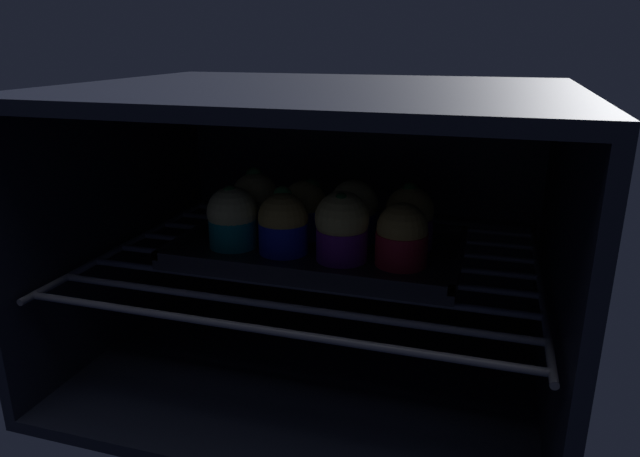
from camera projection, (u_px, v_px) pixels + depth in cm
name	position (u px, v px, depth cm)	size (l,w,h in cm)	color
oven_cavity	(326.00, 226.00, 76.82)	(59.00, 47.00, 37.00)	black
oven_rack	(316.00, 262.00, 74.02)	(54.80, 42.00, 0.80)	#444756
baking_tray	(320.00, 250.00, 75.07)	(35.93, 21.67, 2.20)	black
muffin_row0_col0	(232.00, 218.00, 73.77)	(6.46, 6.46, 8.06)	#0C8C84
muffin_row0_col1	(283.00, 224.00, 71.72)	(6.27, 6.27, 8.20)	#1928B7
muffin_row0_col2	(342.00, 227.00, 69.01)	(6.54, 6.54, 8.58)	#7A238C
muffin_row0_col3	(402.00, 236.00, 67.70)	(6.19, 6.19, 7.53)	red
muffin_row1_col0	(255.00, 203.00, 79.51)	(6.35, 6.35, 8.86)	#1928B7
muffin_row1_col1	(304.00, 210.00, 77.91)	(6.19, 6.19, 7.73)	#1928B7
muffin_row1_col2	(354.00, 212.00, 75.95)	(6.34, 6.34, 8.13)	#1928B7
muffin_row1_col3	(409.00, 218.00, 73.63)	(6.19, 6.19, 8.40)	#7A238C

